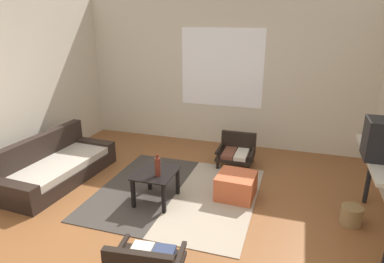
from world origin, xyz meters
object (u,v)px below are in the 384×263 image
Objects in this scene: coffee_table at (156,178)px; armchair_by_window at (237,151)px; glass_bottle at (158,167)px; ottoman_orange at (236,186)px; couch at (55,167)px; wicker_basket at (351,215)px.

coffee_table is 0.99× the size of armchair_by_window.
coffee_table is at bearing 129.82° from glass_bottle.
ottoman_orange is at bearing 23.28° from coffee_table.
couch is 3.24× the size of coffee_table.
coffee_table is 1.17× the size of ottoman_orange.
couch is 6.29× the size of glass_bottle.
glass_bottle reaches higher than coffee_table.
ottoman_orange is (0.99, 0.42, -0.16)m from coffee_table.
glass_bottle is at bearing -172.90° from wicker_basket.
glass_bottle is (0.07, -0.08, 0.21)m from coffee_table.
glass_bottle is at bearing -114.38° from armchair_by_window.
armchair_by_window is 2.08m from wicker_basket.
wicker_basket is (4.09, 0.10, -0.09)m from couch.
armchair_by_window is at bearing 141.35° from wicker_basket.
wicker_basket is (2.40, 0.21, -0.22)m from coffee_table.
ottoman_orange is at bearing -79.50° from armchair_by_window.
ottoman_orange is (2.67, 0.31, -0.04)m from couch.
coffee_table is 1.09m from ottoman_orange.
armchair_by_window is at bearing 62.53° from coffee_table.
coffee_table reaches higher than wicker_basket.
couch is 2.69m from ottoman_orange.
coffee_table is 1.94× the size of glass_bottle.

